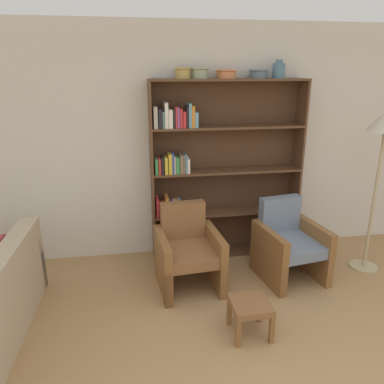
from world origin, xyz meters
The scene contains 10 objects.
wall_back centered at (0.00, 2.73, 1.38)m, with size 12.00×0.06×2.75m.
bookshelf centered at (-0.28, 2.56, 1.06)m, with size 1.80×0.30×2.13m.
bowl_sage centered at (-0.64, 2.54, 2.20)m, with size 0.19×0.19×0.12m.
bowl_olive centered at (-0.45, 2.54, 2.20)m, with size 0.20×0.20×0.12m.
bowl_brass centered at (-0.16, 2.54, 2.19)m, with size 0.23×0.23×0.10m.
bowl_stoneware centered at (0.21, 2.54, 2.19)m, with size 0.22×0.22×0.10m.
vase_tall centered at (0.45, 2.54, 2.22)m, with size 0.14×0.14×0.20m.
armchair_leather centered at (-0.69, 1.87, 0.39)m, with size 0.70×0.73×0.86m.
armchair_cushioned centered at (0.44, 1.87, 0.39)m, with size 0.74×0.77×0.86m.
footstool centered at (-0.28, 0.99, 0.26)m, with size 0.33×0.33×0.32m.
Camera 1 is at (-1.23, -1.66, 2.24)m, focal length 35.00 mm.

